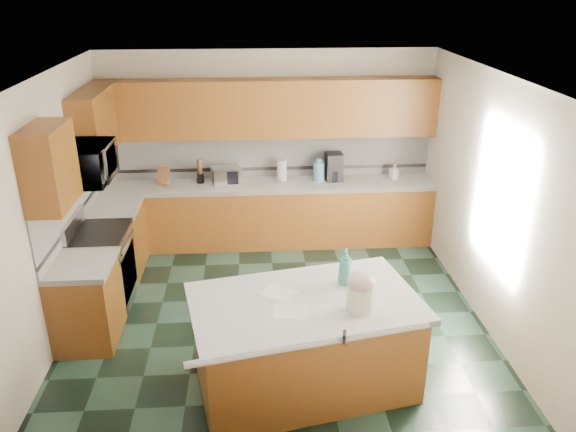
{
  "coord_description": "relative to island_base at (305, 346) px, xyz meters",
  "views": [
    {
      "loc": [
        -0.23,
        -5.39,
        3.59
      ],
      "look_at": [
        0.15,
        0.35,
        1.12
      ],
      "focal_mm": 35.0,
      "sensor_mm": 36.0,
      "label": 1
    }
  ],
  "objects": [
    {
      "name": "wall_right",
      "position": [
        2.11,
        1.1,
        0.92
      ],
      "size": [
        0.04,
        4.6,
        2.7
      ],
      "primitive_type": "cube",
      "color": "white",
      "rests_on": "ground"
    },
    {
      "name": "microwave",
      "position": [
        -2.21,
        1.6,
        1.3
      ],
      "size": [
        0.5,
        0.73,
        0.41
      ],
      "primitive_type": "imported",
      "rotation": [
        0.0,
        0.0,
        1.57
      ],
      "color": "#B7B7BC",
      "rests_on": "wall_left"
    },
    {
      "name": "water_jug_neck",
      "position": [
        0.49,
        3.16,
        0.78
      ],
      "size": [
        0.08,
        0.08,
        0.04
      ],
      "primitive_type": "cylinder",
      "color": "#528EB8",
      "rests_on": "water_jug"
    },
    {
      "name": "range_cooktop",
      "position": [
        -2.21,
        1.6,
        0.47
      ],
      "size": [
        0.62,
        0.78,
        0.04
      ],
      "primitive_type": "cube",
      "color": "black",
      "rests_on": "range_body"
    },
    {
      "name": "toaster_oven_door",
      "position": [
        -0.81,
        3.03,
        0.6
      ],
      "size": [
        0.35,
        0.01,
        0.18
      ],
      "primitive_type": "cube",
      "color": "black",
      "rests_on": "toaster_oven"
    },
    {
      "name": "back_backsplash",
      "position": [
        -0.21,
        3.39,
        0.81
      ],
      "size": [
        4.6,
        0.02,
        0.63
      ],
      "primitive_type": "cube",
      "color": "silver",
      "rests_on": "back_countertop"
    },
    {
      "name": "clamp_handle",
      "position": [
        0.26,
        -0.64,
        0.48
      ],
      "size": [
        0.01,
        0.06,
        0.01
      ],
      "primitive_type": "cylinder",
      "rotation": [
        1.57,
        0.0,
        0.0
      ],
      "color": "black",
      "rests_on": "island_top"
    },
    {
      "name": "back_upper_cab",
      "position": [
        -0.21,
        3.24,
        1.51
      ],
      "size": [
        4.6,
        0.33,
        0.78
      ],
      "primitive_type": "cube",
      "color": "#3F2409",
      "rests_on": "wall_back"
    },
    {
      "name": "toaster_oven",
      "position": [
        -0.81,
        3.15,
        0.6
      ],
      "size": [
        0.44,
        0.35,
        0.22
      ],
      "primitive_type": "cube",
      "rotation": [
        0.0,
        0.0,
        0.24
      ],
      "color": "#B7B7BC",
      "rests_on": "back_countertop"
    },
    {
      "name": "left_upper_cab_rear",
      "position": [
        -2.34,
        2.53,
        1.51
      ],
      "size": [
        0.33,
        1.09,
        0.78
      ],
      "primitive_type": "cube",
      "color": "#3F2409",
      "rests_on": "wall_left"
    },
    {
      "name": "coffee_carafe",
      "position": [
        0.71,
        3.13,
        0.57
      ],
      "size": [
        0.16,
        0.16,
        0.16
      ],
      "primitive_type": "cylinder",
      "color": "black",
      "rests_on": "back_countertop"
    },
    {
      "name": "paper_towel_base",
      "position": [
        -0.03,
        3.2,
        0.5
      ],
      "size": [
        0.2,
        0.2,
        0.01
      ],
      "primitive_type": "cylinder",
      "color": "#B7B7BC",
      "rests_on": "back_countertop"
    },
    {
      "name": "soap_bottle_back",
      "position": [
        1.57,
        3.15,
        0.6
      ],
      "size": [
        0.13,
        0.13,
        0.22
      ],
      "primitive_type": "imported",
      "rotation": [
        0.0,
        0.0,
        0.32
      ],
      "color": "white",
      "rests_on": "back_countertop"
    },
    {
      "name": "left_base_cab_rear",
      "position": [
        -2.21,
        2.39,
        0.0
      ],
      "size": [
        0.6,
        0.82,
        0.86
      ],
      "primitive_type": "cube",
      "color": "#3F2409",
      "rests_on": "ground"
    },
    {
      "name": "range_oven_door",
      "position": [
        -1.92,
        1.6,
        -0.03
      ],
      "size": [
        0.02,
        0.68,
        0.55
      ],
      "primitive_type": "cube",
      "color": "black",
      "rests_on": "range_body"
    },
    {
      "name": "water_jug",
      "position": [
        0.49,
        3.16,
        0.63
      ],
      "size": [
        0.17,
        0.17,
        0.27
      ],
      "primitive_type": "cylinder",
      "color": "#528EB8",
      "rests_on": "back_countertop"
    },
    {
      "name": "left_counter_rear",
      "position": [
        -2.21,
        2.39,
        0.46
      ],
      "size": [
        0.64,
        0.82,
        0.06
      ],
      "primitive_type": "cube",
      "color": "white",
      "rests_on": "left_base_cab_rear"
    },
    {
      "name": "back_countertop",
      "position": [
        -0.21,
        3.1,
        0.46
      ],
      "size": [
        4.6,
        0.64,
        0.06
      ],
      "primitive_type": "cube",
      "color": "white",
      "rests_on": "back_base_cab"
    },
    {
      "name": "treat_jar_knob_end_r",
      "position": [
        0.49,
        -0.18,
        0.82
      ],
      "size": [
        0.04,
        0.04,
        0.04
      ],
      "primitive_type": "sphere",
      "color": "tan",
      "rests_on": "treat_jar_lid"
    },
    {
      "name": "left_upper_cab_front",
      "position": [
        -2.34,
        0.86,
        1.51
      ],
      "size": [
        0.33,
        0.72,
        0.78
      ],
      "primitive_type": "cube",
      "color": "#3F2409",
      "rests_on": "wall_left"
    },
    {
      "name": "soap_back_cap",
      "position": [
        1.57,
        3.15,
        0.73
      ],
      "size": [
        0.02,
        0.02,
        0.03
      ],
      "primitive_type": "cylinder",
      "color": "red",
      "rests_on": "soap_bottle_back"
    },
    {
      "name": "left_counter_front",
      "position": [
        -2.21,
        0.86,
        0.46
      ],
      "size": [
        0.64,
        0.72,
        0.06
      ],
      "primitive_type": "cube",
      "color": "white",
      "rests_on": "left_base_cab_front"
    },
    {
      "name": "soap_bottle_island",
      "position": [
        0.4,
        0.28,
        0.67
      ],
      "size": [
        0.16,
        0.16,
        0.35
      ],
      "primitive_type": "imported",
      "rotation": [
        0.0,
        0.0,
        -0.23
      ],
      "color": "teal",
      "rests_on": "island_top"
    },
    {
      "name": "treat_jar_knob",
      "position": [
        0.45,
        -0.18,
        0.82
      ],
      "size": [
        0.08,
        0.03,
        0.03
      ],
      "primitive_type": "cylinder",
      "rotation": [
        0.0,
        1.57,
        0.0
      ],
      "color": "tan",
      "rests_on": "treat_jar_lid"
    },
    {
      "name": "back_base_cab",
      "position": [
        -0.21,
        3.1,
        0.0
      ],
      "size": [
        4.6,
        0.6,
        0.86
      ],
      "primitive_type": "cube",
      "color": "#3F2409",
      "rests_on": "ground"
    },
    {
      "name": "paper_sheet_b",
      "position": [
        -0.23,
        0.14,
        0.49
      ],
      "size": [
        0.38,
        0.35,
        0.0
      ],
      "primitive_type": "cube",
      "rotation": [
        0.0,
        0.0,
        -0.56
      ],
      "color": "white",
      "rests_on": "island_top"
    },
    {
      "name": "range_backguard",
      "position": [
        -2.47,
        1.6,
        0.59
      ],
      "size": [
        0.06,
        0.76,
        0.18
      ],
      "primitive_type": "cube",
      "color": "#B7B7BC",
      "rests_on": "range_body"
    },
    {
      "name": "left_base_cab_front",
      "position": [
        -2.21,
        0.86,
        0.0
      ],
      "size": [
        0.6,
        0.72,
        0.86
      ],
      "primitive_type": "cube",
      "color": "#3F2409",
      "rests_on": "ground"
    },
    {
      "name": "island_base",
      "position": [
        0.0,
        0.0,
        0.0
      ],
      "size": [
        2.12,
        1.47,
        0.86
      ],
      "primitive_type": "cube",
      "rotation": [
        0.0,
        0.0,
        0.2
      ],
      "color": "#3F2409",
      "rests_on": "ground"
    },
    {
      "name": "utensil_bundle",
      "position": [
        -1.17,
        3.18,
        0.72
      ],
      "size": [
        0.06,
        0.06,
        0.2
      ],
      "primitive_type": "cylinder",
      "color": "#472814",
      "rests_on": "utensil_crock"
    },
    {
      "name": "left_backsplash",
      "position": [
        -2.5,
        1.65,
        0.81
      ],
      "size": [
        0.02,
        2.3,
        0.63
      ],
      "primitive_type": "cube",
      "color": "silver",
      "rests_on": "wall_left"
    },
    {
      "name": "range_body",
      "position": [
        -2.21,
        1.6,
        0.01
      ],
      "size": [
        0.6,
        0.76,
        0.88
      ],
      "primitive_type": "cube",
      "color": "#B7B7BC",
      "rests_on": "ground"
    },
    {
      "name": "wall_back",
      "position": [
        -0.21,
        3.42,
        0.92
      ],
      "size": [
        4.6,
        0.04,
        2.7
      ],
      "primitive_type": "cube",
      "color": "white",
      "rests_on": "ground"
    },
    {
      "name": "treat_jar_knob_end_l",
      "position": [
        0.41,
        -0.18,
        0.82
      ],
      "size": [
        0.04,
        0.04,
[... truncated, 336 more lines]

